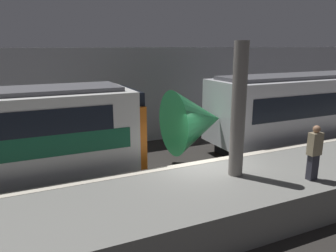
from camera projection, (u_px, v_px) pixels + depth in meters
name	position (u px, v px, depth m)	size (l,w,h in m)	color
ground_plane	(198.00, 190.00, 11.45)	(120.00, 120.00, 0.00)	#282623
platform	(228.00, 197.00, 9.76)	(40.00, 3.53, 1.10)	slate
station_rear_barrier	(135.00, 96.00, 16.55)	(50.00, 0.15, 4.83)	#939399
support_pillar_near	(238.00, 111.00, 9.55)	(0.43, 0.43, 3.98)	slate
train_modern	(326.00, 108.00, 16.48)	(16.63, 2.87, 3.62)	black
person_waiting	(314.00, 151.00, 9.46)	(0.38, 0.24, 1.64)	#2D2D38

